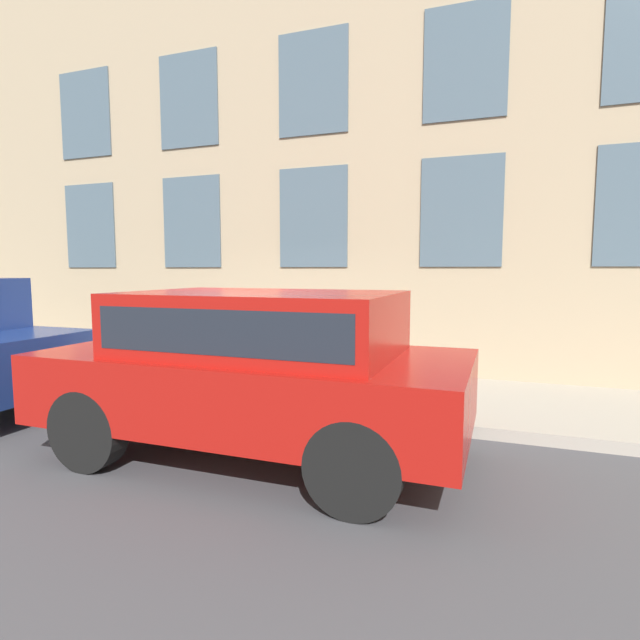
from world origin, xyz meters
name	(u,v)px	position (x,y,z in m)	size (l,w,h in m)	color
ground_plane	(243,413)	(0.00, 0.00, 0.00)	(80.00, 80.00, 0.00)	#47474C
sidewalk	(284,386)	(1.38, 0.00, 0.07)	(2.77, 60.00, 0.15)	#A8A093
building_facade	(316,145)	(2.91, 0.00, 4.32)	(0.33, 40.00, 8.64)	tan
fire_hydrant	(287,369)	(0.55, -0.43, 0.56)	(0.37, 0.48, 0.80)	#2D7260
person	(352,340)	(1.12, -1.26, 0.95)	(0.32, 0.21, 1.33)	#998466
parked_truck_red_near	(257,362)	(-1.38, -0.95, 1.03)	(2.06, 4.46, 1.77)	black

